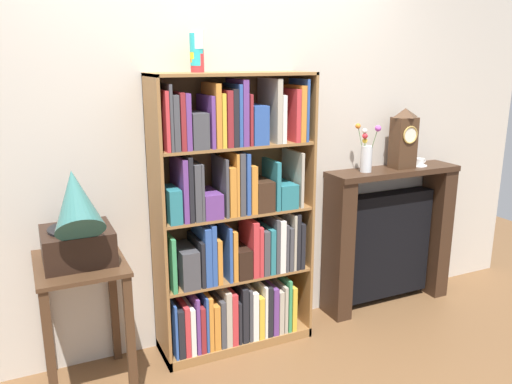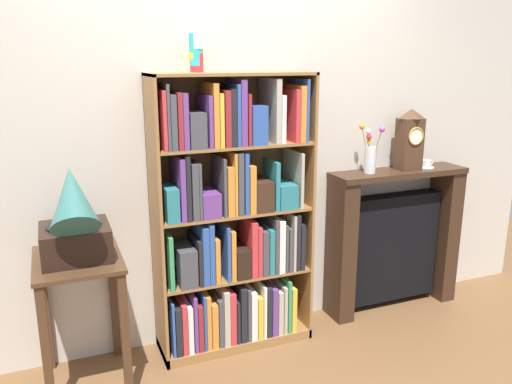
# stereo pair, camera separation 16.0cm
# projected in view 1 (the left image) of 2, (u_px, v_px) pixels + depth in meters

# --- Properties ---
(ground_plane) EXTENTS (7.73, 6.40, 0.02)m
(ground_plane) POSITION_uv_depth(u_px,v_px,m) (244.00, 353.00, 3.26)
(ground_plane) COLOR brown
(wall_back) EXTENTS (4.73, 0.08, 2.60)m
(wall_back) POSITION_uv_depth(u_px,v_px,m) (244.00, 139.00, 3.30)
(wall_back) COLOR beige
(wall_back) RESTS_ON ground
(bookshelf) EXTENTS (0.97, 0.33, 1.73)m
(bookshelf) POSITION_uv_depth(u_px,v_px,m) (232.00, 228.00, 3.17)
(bookshelf) COLOR olive
(bookshelf) RESTS_ON ground
(cup_stack) EXTENTS (0.08, 0.08, 0.23)m
(cup_stack) POSITION_uv_depth(u_px,v_px,m) (197.00, 51.00, 2.86)
(cup_stack) COLOR red
(cup_stack) RESTS_ON bookshelf
(side_table_left) EXTENTS (0.45, 0.55, 0.77)m
(side_table_left) POSITION_uv_depth(u_px,v_px,m) (83.00, 297.00, 2.76)
(side_table_left) COLOR #472D1C
(side_table_left) RESTS_ON ground
(gramophone) EXTENTS (0.35, 0.48, 0.57)m
(gramophone) POSITION_uv_depth(u_px,v_px,m) (77.00, 224.00, 2.60)
(gramophone) COLOR black
(gramophone) RESTS_ON side_table_left
(fireplace_mantel) EXTENTS (1.02, 0.26, 1.04)m
(fireplace_mantel) POSITION_uv_depth(u_px,v_px,m) (387.00, 238.00, 3.81)
(fireplace_mantel) COLOR #382316
(fireplace_mantel) RESTS_ON ground
(mantel_clock) EXTENTS (0.16, 0.13, 0.43)m
(mantel_clock) POSITION_uv_depth(u_px,v_px,m) (404.00, 138.00, 3.63)
(mantel_clock) COLOR #472D1C
(mantel_clock) RESTS_ON fireplace_mantel
(flower_vase) EXTENTS (0.14, 0.13, 0.34)m
(flower_vase) POSITION_uv_depth(u_px,v_px,m) (366.00, 154.00, 3.53)
(flower_vase) COLOR silver
(flower_vase) RESTS_ON fireplace_mantel
(teacup_with_saucer) EXTENTS (0.13, 0.13, 0.06)m
(teacup_with_saucer) POSITION_uv_depth(u_px,v_px,m) (419.00, 163.00, 3.75)
(teacup_with_saucer) COLOR white
(teacup_with_saucer) RESTS_ON fireplace_mantel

